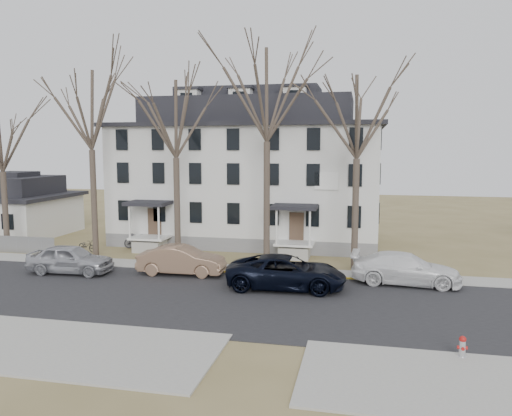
% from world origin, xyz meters
% --- Properties ---
extents(ground, '(120.00, 120.00, 0.00)m').
position_xyz_m(ground, '(0.00, 0.00, 0.00)').
color(ground, olive).
rests_on(ground, ground).
extents(main_road, '(120.00, 10.00, 0.04)m').
position_xyz_m(main_road, '(0.00, 2.00, 0.00)').
color(main_road, '#27272A').
rests_on(main_road, ground).
extents(far_sidewalk, '(120.00, 2.00, 0.08)m').
position_xyz_m(far_sidewalk, '(0.00, 8.00, 0.00)').
color(far_sidewalk, '#A09F97').
rests_on(far_sidewalk, ground).
extents(yellow_curb, '(14.00, 0.25, 0.06)m').
position_xyz_m(yellow_curb, '(5.00, 7.10, 0.00)').
color(yellow_curb, gold).
rests_on(yellow_curb, ground).
extents(boarding_house, '(20.80, 12.36, 12.05)m').
position_xyz_m(boarding_house, '(-2.00, 17.95, 5.38)').
color(boarding_house, slate).
rests_on(boarding_house, ground).
extents(small_house, '(8.70, 8.70, 5.00)m').
position_xyz_m(small_house, '(-22.00, 16.00, 2.25)').
color(small_house, silver).
rests_on(small_house, ground).
extents(tree_far_left, '(8.40, 8.40, 13.72)m').
position_xyz_m(tree_far_left, '(-11.00, 9.80, 10.34)').
color(tree_far_left, '#473B31').
rests_on(tree_far_left, ground).
extents(tree_mid_left, '(7.80, 7.80, 12.74)m').
position_xyz_m(tree_mid_left, '(-5.00, 9.80, 9.60)').
color(tree_mid_left, '#473B31').
rests_on(tree_mid_left, ground).
extents(tree_center, '(9.00, 9.00, 14.70)m').
position_xyz_m(tree_center, '(1.00, 9.80, 11.08)').
color(tree_center, '#473B31').
rests_on(tree_center, ground).
extents(tree_mid_right, '(7.80, 7.80, 12.74)m').
position_xyz_m(tree_mid_right, '(6.50, 9.80, 9.60)').
color(tree_mid_right, '#473B31').
rests_on(tree_mid_right, ground).
extents(tree_bungalow, '(6.60, 6.60, 10.78)m').
position_xyz_m(tree_bungalow, '(-18.00, 9.80, 8.12)').
color(tree_bungalow, '#473B31').
rests_on(tree_bungalow, ground).
extents(car_silver, '(5.10, 2.25, 1.71)m').
position_xyz_m(car_silver, '(-9.89, 5.01, 0.85)').
color(car_silver, '#AAACB2').
rests_on(car_silver, ground).
extents(car_tan, '(5.16, 1.98, 1.68)m').
position_xyz_m(car_tan, '(-3.37, 6.17, 0.84)').
color(car_tan, '#83644C').
rests_on(car_tan, ground).
extents(car_navy, '(6.39, 3.19, 1.74)m').
position_xyz_m(car_navy, '(3.08, 4.54, 0.87)').
color(car_navy, black).
rests_on(car_navy, ground).
extents(car_white, '(5.94, 2.68, 1.69)m').
position_xyz_m(car_white, '(9.31, 6.77, 0.84)').
color(car_white, white).
rests_on(car_white, ground).
extents(bicycle_left, '(1.73, 1.06, 0.86)m').
position_xyz_m(bicycle_left, '(-12.30, 10.81, 0.43)').
color(bicycle_left, black).
rests_on(bicycle_left, ground).
extents(bicycle_right, '(1.90, 0.77, 1.11)m').
position_xyz_m(bicycle_right, '(-9.30, 12.54, 0.56)').
color(bicycle_right, black).
rests_on(bicycle_right, ground).
extents(fire_hydrant, '(0.34, 0.32, 0.83)m').
position_xyz_m(fire_hydrant, '(10.50, -2.83, 0.42)').
color(fire_hydrant, '#B7B7BA').
rests_on(fire_hydrant, ground).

